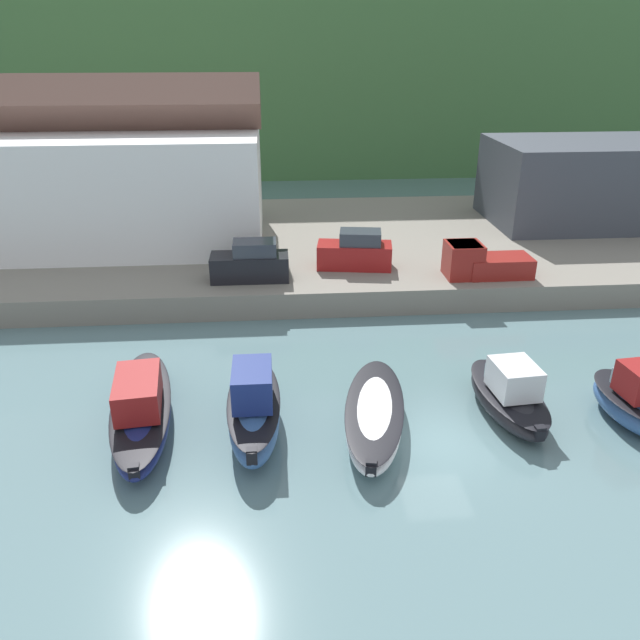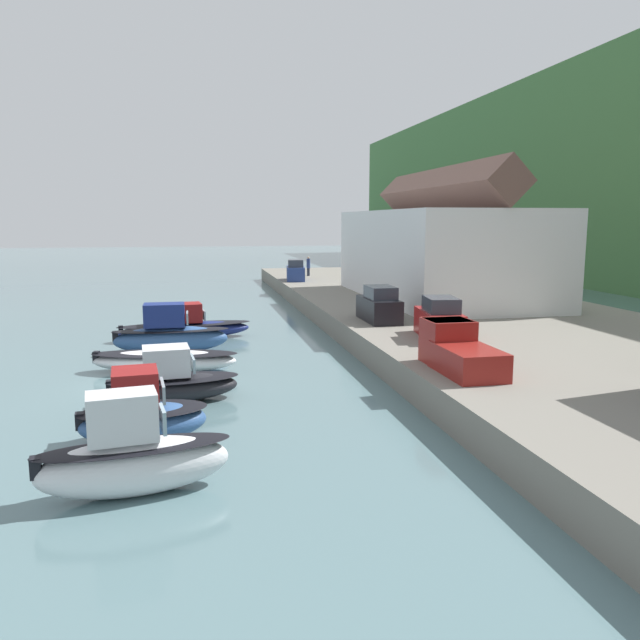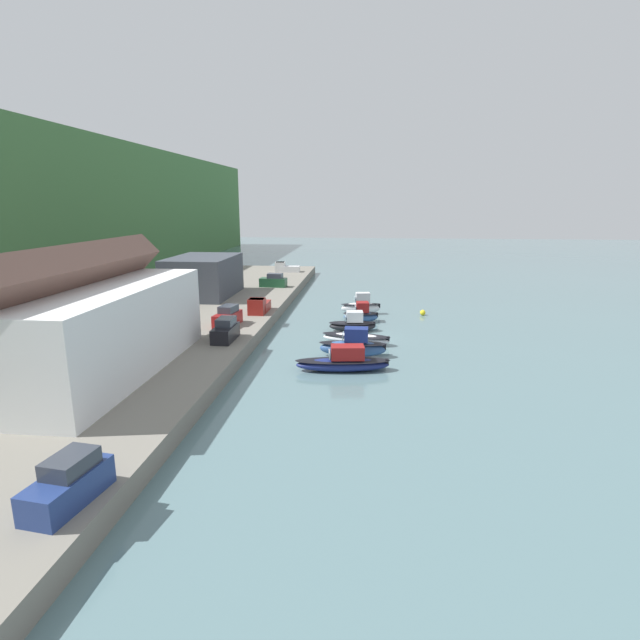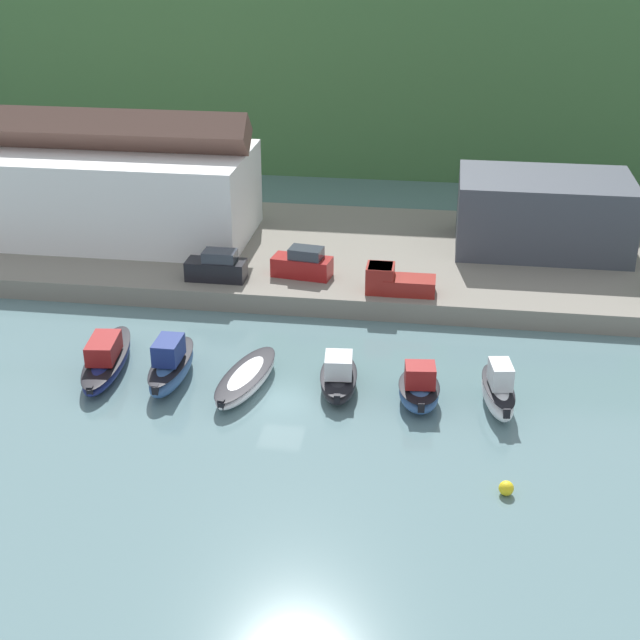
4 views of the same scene
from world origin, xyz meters
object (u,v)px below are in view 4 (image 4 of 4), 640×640
object	(u,v)px
mooring_buoy_0	(506,488)
moored_boat_5	(498,391)
parked_car_2	(217,267)
moored_boat_0	(107,359)
moored_boat_2	(246,379)
moored_boat_1	(171,365)
moored_boat_4	(419,389)
moored_boat_3	(339,377)
parked_car_0	(303,264)
pickup_truck_1	(394,281)

from	to	relation	value
mooring_buoy_0	moored_boat_5	bearing A→B (deg)	91.11
parked_car_2	mooring_buoy_0	xyz separation A→B (m)	(19.39, -20.94, -1.97)
moored_boat_0	moored_boat_2	distance (m)	8.80
moored_boat_1	moored_boat_2	distance (m)	4.53
moored_boat_0	moored_boat_4	distance (m)	18.83
moored_boat_0	moored_boat_5	bearing A→B (deg)	-9.37
moored_boat_0	moored_boat_3	distance (m)	14.13
moored_boat_1	parked_car_0	distance (m)	15.04
moored_boat_3	pickup_truck_1	bearing A→B (deg)	73.20
moored_boat_2	parked_car_2	xyz separation A→B (m)	(-4.84, 12.57, 1.74)
moored_boat_4	moored_boat_5	bearing A→B (deg)	-4.64
moored_boat_0	moored_boat_3	size ratio (longest dim) A/B	1.54
pickup_truck_1	mooring_buoy_0	size ratio (longest dim) A/B	6.48
mooring_buoy_0	moored_boat_4	bearing A→B (deg)	119.35
moored_boat_4	parked_car_0	xyz separation A→B (m)	(-8.95, 14.37, 1.42)
moored_boat_2	parked_car_0	xyz separation A→B (m)	(1.08, 14.04, 1.74)
moored_boat_0	moored_boat_1	xyz separation A→B (m)	(4.26, -0.71, 0.24)
moored_boat_4	pickup_truck_1	distance (m)	12.69
moored_boat_1	pickup_truck_1	distance (m)	17.16
moored_boat_5	pickup_truck_1	size ratio (longest dim) A/B	1.15
moored_boat_1	moored_boat_3	distance (m)	9.87
moored_boat_4	moored_boat_3	bearing A→B (deg)	163.71
parked_car_2	moored_boat_1	bearing A→B (deg)	-178.16
moored_boat_5	moored_boat_2	bearing A→B (deg)	170.34
parked_car_0	moored_boat_5	bearing A→B (deg)	-128.58
parked_car_0	mooring_buoy_0	world-z (taller)	parked_car_0
moored_boat_4	moored_boat_1	bearing A→B (deg)	172.40
mooring_buoy_0	parked_car_2	bearing A→B (deg)	132.81
parked_car_0	parked_car_2	xyz separation A→B (m)	(-5.92, -1.47, 0.00)
moored_boat_2	moored_boat_4	bearing A→B (deg)	9.03
moored_boat_5	moored_boat_3	bearing A→B (deg)	166.38
moored_boat_4	parked_car_0	size ratio (longest dim) A/B	1.03
moored_boat_2	moored_boat_5	world-z (taller)	moored_boat_5
moored_boat_0	moored_boat_2	size ratio (longest dim) A/B	1.14
moored_boat_1	parked_car_2	size ratio (longest dim) A/B	1.55
moored_boat_3	moored_boat_4	world-z (taller)	moored_boat_4
moored_boat_1	parked_car_2	distance (m)	12.51
parked_car_0	pickup_truck_1	xyz separation A→B (m)	(6.67, -1.95, -0.10)
moored_boat_5	moored_boat_1	bearing A→B (deg)	170.17
moored_boat_2	moored_boat_4	size ratio (longest dim) A/B	1.66
moored_boat_0	moored_boat_2	xyz separation A→B (m)	(8.76, -0.84, -0.23)
moored_boat_5	mooring_buoy_0	bearing A→B (deg)	-97.60
moored_boat_1	mooring_buoy_0	world-z (taller)	moored_boat_1
moored_boat_0	moored_boat_1	distance (m)	4.32
moored_boat_1	moored_boat_4	distance (m)	14.54
moored_boat_0	moored_boat_3	world-z (taller)	moored_boat_3
moored_boat_5	parked_car_0	bearing A→B (deg)	124.28
mooring_buoy_0	parked_car_0	bearing A→B (deg)	121.02
moored_boat_5	parked_car_2	bearing A→B (deg)	137.62
moored_boat_3	parked_car_2	world-z (taller)	parked_car_2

